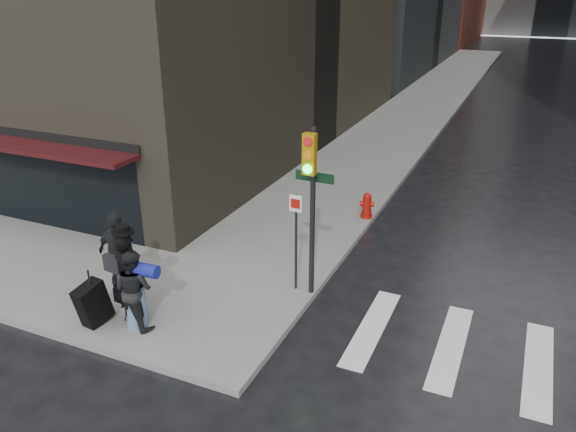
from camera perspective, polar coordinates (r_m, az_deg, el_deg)
name	(u,v)px	position (r m, az deg, el deg)	size (l,w,h in m)	color
ground	(202,314)	(12.42, -8.76, -9.83)	(140.00, 140.00, 0.00)	black
sidewalk_left	(434,95)	(36.76, 14.61, 11.85)	(4.00, 50.00, 0.15)	slate
storefront	(19,168)	(17.36, -25.66, 4.42)	(8.40, 1.11, 2.83)	black
man_overcoat	(121,282)	(11.76, -16.60, -6.47)	(1.28, 1.08, 2.21)	black
man_jeans	(134,289)	(11.63, -15.40, -7.15)	(1.20, 0.74, 1.70)	black
man_greycoat	(119,256)	(12.66, -16.79, -3.93)	(1.24, 0.66, 2.01)	black
traffic_light	(310,191)	(11.68, 2.23, 2.57)	(0.95, 0.43, 3.81)	black
fire_hydrant	(367,206)	(16.68, 8.01, 0.97)	(0.45, 0.34, 0.78)	#941009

